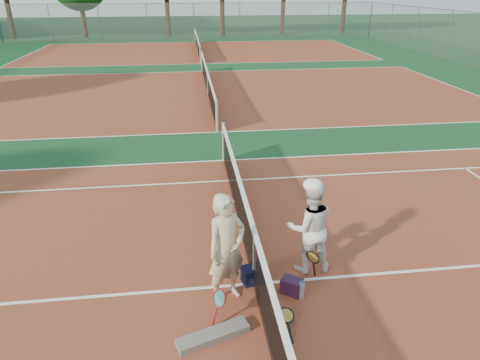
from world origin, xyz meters
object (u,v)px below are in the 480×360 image
at_px(player_a, 226,249).
at_px(racket_spare, 286,317).
at_px(sports_bag_navy, 253,275).
at_px(racket_black_held, 312,265).
at_px(sports_bag_purple, 292,286).
at_px(net_main, 254,258).
at_px(racket_red, 219,307).
at_px(player_b, 310,227).
at_px(water_bottle, 302,291).

relative_size(player_a, racket_spare, 3.02).
bearing_deg(sports_bag_navy, racket_black_held, -3.82).
xyz_separation_m(racket_spare, sports_bag_purple, (0.22, 0.60, 0.07)).
bearing_deg(racket_spare, sports_bag_navy, 21.36).
relative_size(racket_black_held, racket_spare, 0.97).
bearing_deg(net_main, racket_spare, -68.89).
relative_size(net_main, racket_red, 19.20).
bearing_deg(player_a, sports_bag_navy, 3.58).
distance_m(racket_red, sports_bag_navy, 1.09).
bearing_deg(racket_black_held, racket_red, -19.72).
xyz_separation_m(player_a, sports_bag_navy, (0.47, 0.31, -0.75)).
height_order(net_main, player_b, player_b).
height_order(player_b, racket_black_held, player_b).
bearing_deg(player_b, racket_red, 34.92).
height_order(net_main, sports_bag_purple, net_main).
relative_size(racket_red, sports_bag_navy, 1.53).
distance_m(racket_black_held, sports_bag_purple, 0.52).
distance_m(racket_spare, sports_bag_navy, 1.01).
bearing_deg(sports_bag_purple, racket_spare, -110.29).
height_order(player_a, racket_black_held, player_a).
height_order(sports_bag_navy, sports_bag_purple, sports_bag_navy).
distance_m(racket_red, racket_black_held, 1.80).
bearing_deg(net_main, player_a, -151.67).
height_order(net_main, racket_red, net_main).
distance_m(net_main, sports_bag_navy, 0.37).
bearing_deg(racket_red, racket_black_held, -11.70).
relative_size(player_a, water_bottle, 6.00).
xyz_separation_m(racket_black_held, sports_bag_navy, (-0.97, 0.06, -0.14)).
distance_m(racket_black_held, water_bottle, 0.54).
distance_m(player_a, sports_bag_purple, 1.29).
distance_m(racket_red, racket_spare, 1.00).
distance_m(player_b, water_bottle, 1.07).
height_order(racket_black_held, sports_bag_navy, racket_black_held).
xyz_separation_m(net_main, player_a, (-0.47, -0.25, 0.39)).
xyz_separation_m(net_main, player_b, (0.98, 0.32, 0.31)).
bearing_deg(racket_spare, racket_red, 86.98).
bearing_deg(sports_bag_purple, sports_bag_navy, 148.55).
bearing_deg(net_main, racket_red, -127.88).
xyz_separation_m(net_main, racket_red, (-0.63, -0.82, -0.22)).
xyz_separation_m(sports_bag_navy, sports_bag_purple, (0.57, -0.35, -0.02)).
height_order(racket_red, racket_spare, racket_red).
distance_m(net_main, racket_spare, 1.05).
bearing_deg(water_bottle, racket_spare, -127.69).
bearing_deg(net_main, sports_bag_navy, 92.72).
bearing_deg(sports_bag_navy, sports_bag_purple, -31.45).
bearing_deg(player_b, racket_spare, 61.94).
height_order(racket_black_held, sports_bag_purple, racket_black_held).
xyz_separation_m(net_main, sports_bag_purple, (0.57, -0.29, -0.38)).
bearing_deg(player_b, sports_bag_navy, 14.75).
bearing_deg(racket_spare, net_main, 22.41).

